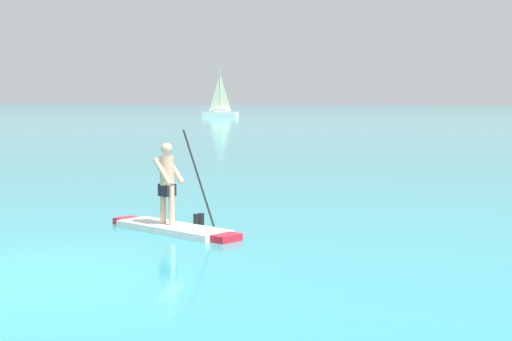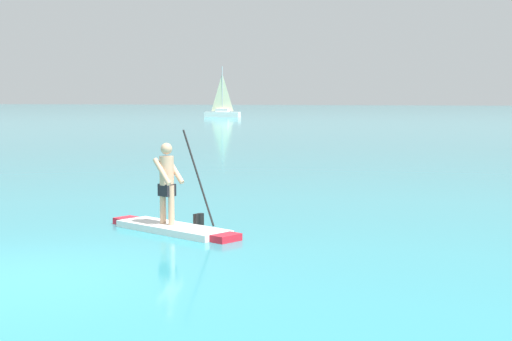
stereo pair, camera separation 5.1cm
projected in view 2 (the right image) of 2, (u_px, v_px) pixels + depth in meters
ground at (30, 278)px, 10.13m from camera, size 440.00×440.00×0.00m
paddleboarder_mid_center at (172, 215)px, 13.61m from camera, size 2.90×1.68×1.85m
sailboat_left_horizon at (222, 110)px, 90.91m from camera, size 4.39×1.22×6.08m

